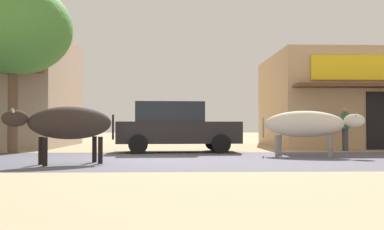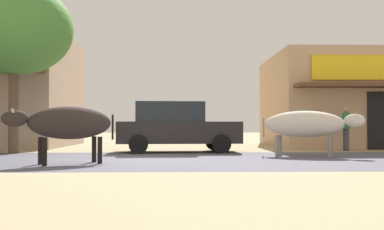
{
  "view_description": "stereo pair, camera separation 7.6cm",
  "coord_description": "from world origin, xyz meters",
  "px_view_note": "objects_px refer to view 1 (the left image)",
  "views": [
    {
      "loc": [
        0.92,
        -11.53,
        0.9
      ],
      "look_at": [
        1.35,
        1.08,
        1.17
      ],
      "focal_mm": 41.97,
      "sensor_mm": 36.0,
      "label": 1
    },
    {
      "loc": [
        1.0,
        -11.53,
        0.9
      ],
      "look_at": [
        1.35,
        1.08,
        1.17
      ],
      "focal_mm": 41.97,
      "sensor_mm": 36.0,
      "label": 2
    }
  ],
  "objects_px": {
    "cow_near_brown": "(68,123)",
    "parked_hatchback_car": "(176,126)",
    "roadside_tree": "(14,29)",
    "pedestrian_by_shop": "(345,125)",
    "cow_far_dark": "(306,124)"
  },
  "relations": [
    {
      "from": "cow_near_brown",
      "to": "parked_hatchback_car",
      "type": "bearing_deg",
      "value": 61.56
    },
    {
      "from": "roadside_tree",
      "to": "pedestrian_by_shop",
      "type": "relative_size",
      "value": 3.58
    },
    {
      "from": "cow_near_brown",
      "to": "pedestrian_by_shop",
      "type": "xyz_separation_m",
      "value": [
        8.27,
        4.94,
        -0.05
      ]
    },
    {
      "from": "parked_hatchback_car",
      "to": "cow_far_dark",
      "type": "xyz_separation_m",
      "value": [
        3.74,
        -2.06,
        0.07
      ]
    },
    {
      "from": "parked_hatchback_car",
      "to": "cow_far_dark",
      "type": "height_order",
      "value": "parked_hatchback_car"
    },
    {
      "from": "cow_far_dark",
      "to": "roadside_tree",
      "type": "bearing_deg",
      "value": 170.11
    },
    {
      "from": "parked_hatchback_car",
      "to": "pedestrian_by_shop",
      "type": "xyz_separation_m",
      "value": [
        5.83,
        0.45,
        0.04
      ]
    },
    {
      "from": "roadside_tree",
      "to": "cow_near_brown",
      "type": "distance_m",
      "value": 5.66
    },
    {
      "from": "pedestrian_by_shop",
      "to": "cow_near_brown",
      "type": "bearing_deg",
      "value": -149.13
    },
    {
      "from": "pedestrian_by_shop",
      "to": "parked_hatchback_car",
      "type": "bearing_deg",
      "value": -175.62
    },
    {
      "from": "roadside_tree",
      "to": "parked_hatchback_car",
      "type": "xyz_separation_m",
      "value": [
        5.11,
        0.52,
        -3.09
      ]
    },
    {
      "from": "parked_hatchback_car",
      "to": "pedestrian_by_shop",
      "type": "bearing_deg",
      "value": 4.38
    },
    {
      "from": "roadside_tree",
      "to": "pedestrian_by_shop",
      "type": "xyz_separation_m",
      "value": [
        10.95,
        0.97,
        -3.05
      ]
    },
    {
      "from": "roadside_tree",
      "to": "cow_far_dark",
      "type": "xyz_separation_m",
      "value": [
        8.85,
        -1.54,
        -3.02
      ]
    },
    {
      "from": "parked_hatchback_car",
      "to": "cow_near_brown",
      "type": "xyz_separation_m",
      "value": [
        -2.43,
        -4.5,
        0.09
      ]
    }
  ]
}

